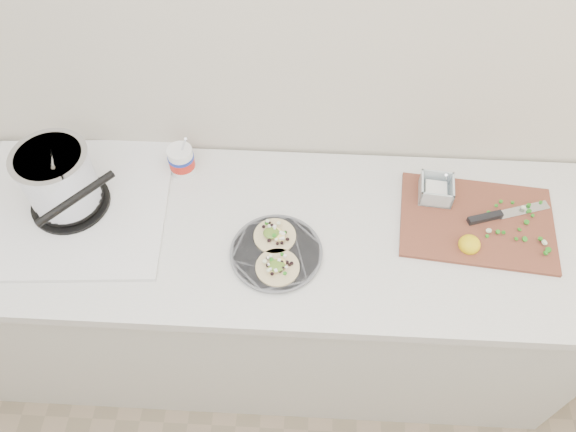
{
  "coord_description": "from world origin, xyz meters",
  "views": [
    {
      "loc": [
        0.24,
        0.43,
        2.32
      ],
      "look_at": [
        0.19,
        1.42,
        0.96
      ],
      "focal_mm": 35.0,
      "sensor_mm": 36.0,
      "label": 1
    }
  ],
  "objects_px": {
    "stove": "(64,188)",
    "tub": "(182,158)",
    "taco_plate": "(276,251)",
    "cutboard": "(475,216)"
  },
  "relations": [
    {
      "from": "taco_plate",
      "to": "tub",
      "type": "height_order",
      "value": "tub"
    },
    {
      "from": "stove",
      "to": "cutboard",
      "type": "relative_size",
      "value": 1.27
    },
    {
      "from": "stove",
      "to": "cutboard",
      "type": "xyz_separation_m",
      "value": [
        1.26,
        0.02,
        -0.08
      ]
    },
    {
      "from": "tub",
      "to": "cutboard",
      "type": "height_order",
      "value": "tub"
    },
    {
      "from": "taco_plate",
      "to": "stove",
      "type": "bearing_deg",
      "value": 167.5
    },
    {
      "from": "taco_plate",
      "to": "tub",
      "type": "distance_m",
      "value": 0.45
    },
    {
      "from": "stove",
      "to": "tub",
      "type": "xyz_separation_m",
      "value": [
        0.33,
        0.17,
        -0.03
      ]
    },
    {
      "from": "tub",
      "to": "stove",
      "type": "bearing_deg",
      "value": -153.04
    },
    {
      "from": "taco_plate",
      "to": "cutboard",
      "type": "relative_size",
      "value": 0.55
    },
    {
      "from": "taco_plate",
      "to": "cutboard",
      "type": "height_order",
      "value": "cutboard"
    }
  ]
}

